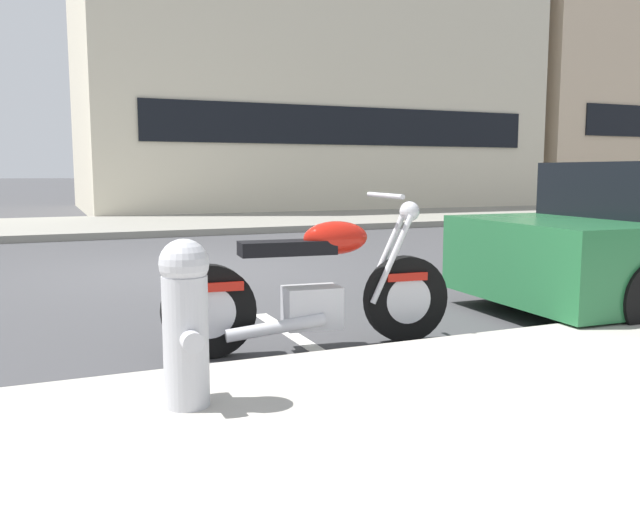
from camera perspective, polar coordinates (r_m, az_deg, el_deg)
The scene contains 7 objects.
ground_plane at distance 8.71m, azimuth -10.97°, elevation -1.28°, with size 260.00×260.00×0.00m, color #3D3D3F.
sidewalk_far_curb at distance 20.76m, azimuth 18.61°, elevation 3.57°, with size 120.00×5.00×0.14m, color gray.
parking_stall_stripe at distance 5.00m, azimuth -1.27°, elevation -7.48°, with size 0.12×2.20×0.01m, color silver.
parked_motorcycle at distance 4.76m, azimuth -0.45°, elevation -2.95°, with size 2.13×0.62×1.12m.
fire_hydrant at distance 3.27m, azimuth -11.53°, elevation -5.28°, with size 0.24×0.36×0.82m.
townhouse_near_left at distance 24.32m, azimuth -2.18°, elevation 18.28°, with size 14.48×9.10×11.84m.
townhouse_corner_block at distance 32.85m, azimuth 25.11°, elevation 16.62°, with size 14.96×8.23×13.97m.
Camera 1 is at (-1.80, -8.43, 1.28)m, focal length 37.15 mm.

